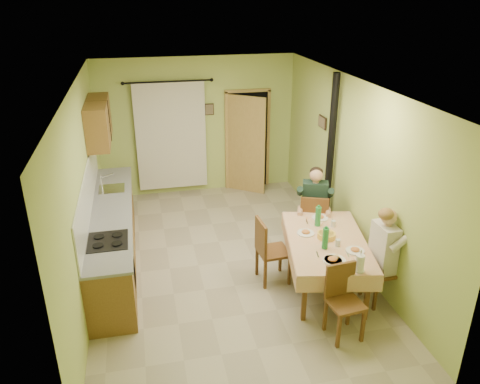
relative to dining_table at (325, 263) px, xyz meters
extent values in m
cube|color=tan|center=(-1.27, 0.92, -0.38)|extent=(4.00, 6.00, 0.01)
cube|color=#B5CA68|center=(-1.27, 3.92, 1.02)|extent=(4.00, 0.04, 2.80)
cube|color=#B5CA68|center=(-1.27, -2.08, 1.02)|extent=(4.00, 0.04, 2.80)
cube|color=#B5CA68|center=(-3.27, 0.92, 1.02)|extent=(0.04, 6.00, 2.80)
cube|color=#B5CA68|center=(0.73, 0.92, 1.02)|extent=(0.04, 6.00, 2.80)
cube|color=white|center=(-1.27, 0.92, 2.42)|extent=(4.00, 6.00, 0.04)
cube|color=brown|center=(-2.97, 1.32, 0.06)|extent=(0.60, 3.60, 0.88)
cube|color=gray|center=(-2.97, 1.32, 0.52)|extent=(0.64, 3.64, 0.04)
cube|color=white|center=(-3.26, 1.32, 0.85)|extent=(0.02, 3.60, 0.66)
cube|color=silver|center=(-2.97, 2.12, 0.53)|extent=(0.42, 0.42, 0.03)
cube|color=black|center=(-2.97, 0.32, 0.54)|extent=(0.52, 0.56, 0.02)
cube|color=black|center=(-2.68, 0.32, 0.07)|extent=(0.01, 0.55, 0.55)
cube|color=brown|center=(-3.09, 2.62, 1.57)|extent=(0.35, 1.40, 0.70)
cylinder|color=black|center=(-1.82, 3.80, 1.97)|extent=(1.70, 0.04, 0.04)
cube|color=silver|center=(-1.82, 3.82, 0.87)|extent=(1.40, 0.06, 2.20)
cube|color=black|center=(-0.22, 3.91, 0.65)|extent=(0.84, 0.03, 2.06)
cube|color=#B18C4A|center=(-0.67, 3.89, 0.65)|extent=(0.06, 0.06, 2.12)
cube|color=#B18C4A|center=(0.23, 3.89, 0.65)|extent=(0.06, 0.06, 2.12)
cube|color=#B18C4A|center=(-0.22, 3.89, 1.71)|extent=(0.96, 0.06, 0.06)
cube|color=#B18C4A|center=(-0.30, 3.65, 0.64)|extent=(0.68, 0.52, 2.04)
cube|color=tan|center=(0.00, 0.00, 0.36)|extent=(1.41, 1.97, 0.04)
cube|color=tan|center=(-0.18, -0.88, 0.25)|extent=(1.05, 0.23, 0.22)
cube|color=tan|center=(0.18, 0.88, 0.25)|extent=(1.05, 0.23, 0.22)
cube|color=tan|center=(-0.52, 0.11, 0.25)|extent=(0.37, 1.76, 0.22)
cube|color=tan|center=(0.52, -0.11, 0.25)|extent=(0.37, 1.76, 0.22)
cylinder|color=white|center=(0.15, 0.64, 0.39)|extent=(0.25, 0.25, 0.02)
ellipsoid|color=#CC7233|center=(0.15, 0.64, 0.41)|extent=(0.12, 0.12, 0.05)
cylinder|color=white|center=(-0.15, -0.54, 0.39)|extent=(0.25, 0.25, 0.02)
ellipsoid|color=#CC7233|center=(-0.15, -0.54, 0.41)|extent=(0.12, 0.12, 0.05)
cylinder|color=white|center=(0.25, -0.38, 0.39)|extent=(0.25, 0.25, 0.02)
ellipsoid|color=#CC7233|center=(0.25, -0.38, 0.41)|extent=(0.12, 0.12, 0.05)
cylinder|color=white|center=(-0.23, 0.23, 0.39)|extent=(0.25, 0.25, 0.02)
ellipsoid|color=#CC7233|center=(-0.23, 0.23, 0.41)|extent=(0.12, 0.12, 0.05)
cylinder|color=yellow|center=(0.01, 0.05, 0.42)|extent=(0.26, 0.26, 0.08)
cylinder|color=white|center=(-0.11, -0.54, 0.39)|extent=(0.28, 0.28, 0.02)
cube|color=tan|center=(-0.10, -0.51, 0.41)|extent=(0.07, 0.07, 0.03)
cube|color=tan|center=(-0.06, -0.49, 0.41)|extent=(0.04, 0.06, 0.03)
cube|color=tan|center=(-0.11, -0.54, 0.41)|extent=(0.07, 0.07, 0.03)
cylinder|color=silver|center=(0.08, -0.19, 0.43)|extent=(0.07, 0.07, 0.10)
cylinder|color=silver|center=(0.24, 0.34, 0.43)|extent=(0.07, 0.07, 0.10)
cylinder|color=white|center=(0.09, -0.83, 0.50)|extent=(0.11, 0.11, 0.22)
cylinder|color=silver|center=(0.09, -0.83, 0.53)|extent=(0.02, 0.02, 0.30)
cube|color=brown|center=(0.21, 1.05, 0.10)|extent=(0.57, 0.57, 0.04)
cube|color=brown|center=(0.14, 0.86, 0.37)|extent=(0.43, 0.19, 0.50)
cube|color=brown|center=(-0.17, -1.07, 0.10)|extent=(0.43, 0.43, 0.04)
cube|color=brown|center=(-0.19, -0.90, 0.34)|extent=(0.40, 0.08, 0.45)
cube|color=brown|center=(0.62, -0.50, 0.10)|extent=(0.45, 0.45, 0.04)
cube|color=brown|center=(0.82, -0.49, 0.36)|extent=(0.06, 0.43, 0.49)
cube|color=brown|center=(-0.68, 0.30, 0.10)|extent=(0.46, 0.46, 0.04)
cube|color=brown|center=(-0.88, 0.29, 0.37)|extent=(0.07, 0.44, 0.50)
cube|color=#192D23|center=(0.17, 0.96, 0.18)|extent=(0.48, 0.50, 0.16)
cube|color=#192D23|center=(0.22, 1.08, 0.53)|extent=(0.45, 0.35, 0.54)
sphere|color=tan|center=(0.22, 1.07, 0.92)|extent=(0.21, 0.21, 0.21)
ellipsoid|color=black|center=(0.23, 1.11, 0.96)|extent=(0.21, 0.21, 0.16)
cube|color=beige|center=(0.72, -0.49, 0.18)|extent=(0.42, 0.38, 0.16)
cube|color=beige|center=(0.59, -0.50, 0.53)|extent=(0.24, 0.41, 0.54)
sphere|color=tan|center=(0.60, -0.50, 0.92)|extent=(0.21, 0.21, 0.21)
ellipsoid|color=olive|center=(0.56, -0.50, 0.96)|extent=(0.21, 0.21, 0.16)
cylinder|color=black|center=(0.63, 1.52, 1.02)|extent=(0.12, 0.12, 2.80)
cylinder|color=black|center=(0.63, 1.52, -0.23)|extent=(0.24, 0.24, 0.30)
cube|color=black|center=(-1.02, 3.89, 1.37)|extent=(0.19, 0.03, 0.23)
cube|color=brown|center=(0.70, 2.12, 1.47)|extent=(0.03, 0.31, 0.21)
camera|label=1|loc=(-2.44, -5.33, 3.62)|focal=35.00mm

